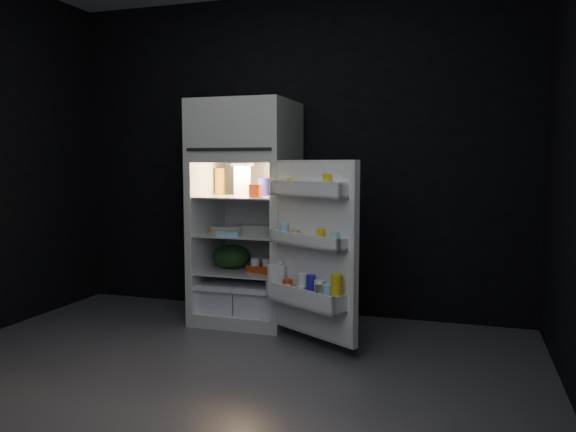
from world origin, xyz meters
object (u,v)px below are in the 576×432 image
(refrigerator, at_px, (247,204))
(fridge_door, at_px, (312,253))
(milk_jug, at_px, (242,180))
(yogurt_tray, at_px, (262,269))
(egg_carton, at_px, (259,230))

(refrigerator, xyz_separation_m, fridge_door, (0.70, -0.57, -0.28))
(milk_jug, distance_m, yogurt_tray, 0.75)
(fridge_door, distance_m, yogurt_tray, 0.73)
(milk_jug, bearing_deg, fridge_door, -61.65)
(refrigerator, relative_size, fridge_door, 1.46)
(refrigerator, bearing_deg, milk_jug, 143.68)
(refrigerator, height_order, yogurt_tray, refrigerator)
(refrigerator, distance_m, egg_carton, 0.25)
(refrigerator, bearing_deg, yogurt_tray, -35.03)
(fridge_door, height_order, yogurt_tray, fridge_door)
(refrigerator, bearing_deg, egg_carton, -32.35)
(refrigerator, height_order, fridge_door, refrigerator)
(fridge_door, distance_m, milk_jug, 1.09)
(milk_jug, bearing_deg, yogurt_tray, -57.96)
(refrigerator, relative_size, yogurt_tray, 7.49)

